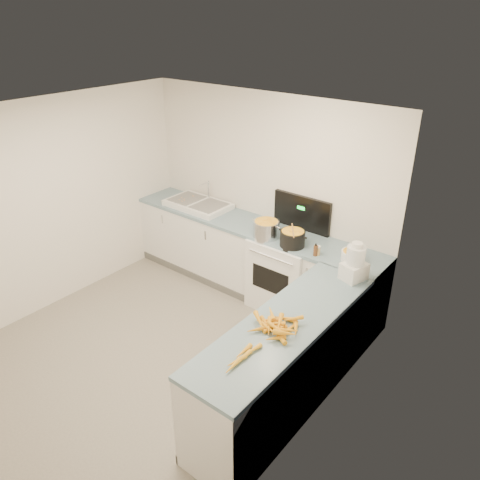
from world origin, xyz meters
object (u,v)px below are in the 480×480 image
Objects in this scene: sink at (198,204)px; stove at (286,271)px; food_processor at (355,264)px; spice_jar at (318,251)px; extract_bottle at (316,251)px; steel_pot at (266,230)px; mixing_bowl at (352,256)px; black_pot at (292,239)px.

stove is at bearing -0.62° from sink.
stove is 1.54m from sink.
spice_jar is at bearing 157.55° from food_processor.
extract_bottle is at bearing 160.99° from food_processor.
stove is 0.73m from spice_jar.
stove is 1.58× the size of sink.
food_processor is (1.03, -0.39, 0.64)m from stove.
sink is at bearing 173.66° from extract_bottle.
sink is 1.96m from spice_jar.
sink is 2.84× the size of steel_pot.
food_processor is at bearing -22.45° from spice_jar.
extract_bottle is 1.32× the size of spice_jar.
sink is 2.16× the size of food_processor.
sink is 2.51m from food_processor.
spice_jar is at bearing -18.54° from stove.
steel_pot reaches higher than extract_bottle.
mixing_bowl is 0.37m from spice_jar.
black_pot is 0.70m from mixing_bowl.
steel_pot reaches higher than spice_jar.
spice_jar is at bearing -0.40° from steel_pot.
steel_pot is at bearing -179.63° from black_pot.
black_pot is at bearing -171.35° from mixing_bowl.
spice_jar is at bearing 71.91° from extract_bottle.
stove is at bearing 135.70° from black_pot.
steel_pot is 2.55× the size of extract_bottle.
extract_bottle is (0.49, -0.20, 0.52)m from stove.
mixing_bowl is (0.85, -0.05, 0.52)m from stove.
sink is 1.27m from steel_pot.
black_pot is (0.16, -0.16, 0.55)m from stove.
sink is 7.26× the size of extract_bottle.
spice_jar is (-0.35, -0.11, -0.01)m from mixing_bowl.
stove is 1.00m from mixing_bowl.
food_processor reaches higher than mixing_bowl.
sink is at bearing 171.94° from steel_pot.
black_pot is 0.33m from extract_bottle.
stove is at bearing 39.45° from steel_pot.
spice_jar is at bearing -1.24° from black_pot.
steel_pot reaches higher than mixing_bowl.
spice_jar is (0.69, -0.00, -0.05)m from steel_pot.
mixing_bowl is at bearing 21.61° from extract_bottle.
steel_pot is at bearing 179.60° from spice_jar.
mixing_bowl is at bearing 17.53° from spice_jar.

